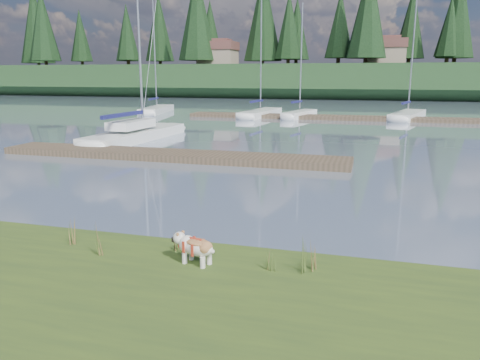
% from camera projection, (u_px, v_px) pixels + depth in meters
% --- Properties ---
extents(ground, '(200.00, 200.00, 0.00)m').
position_uv_depth(ground, '(316.00, 119.00, 39.53)').
color(ground, gray).
rests_on(ground, ground).
extents(ridge, '(200.00, 20.00, 5.00)m').
position_uv_depth(ridge, '(347.00, 82.00, 79.32)').
color(ridge, '#1A3319').
rests_on(ridge, ground).
extents(bulldog, '(0.90, 0.51, 0.53)m').
position_uv_depth(bulldog, '(195.00, 246.00, 8.33)').
color(bulldog, silver).
rests_on(bulldog, bank).
extents(sailboat_main, '(2.38, 9.79, 13.88)m').
position_uv_depth(sailboat_main, '(143.00, 131.00, 27.26)').
color(sailboat_main, white).
rests_on(sailboat_main, ground).
extents(dock_near, '(16.00, 2.00, 0.30)m').
position_uv_depth(dock_near, '(169.00, 155.00, 20.86)').
color(dock_near, '#4C3D2C').
rests_on(dock_near, ground).
extents(dock_far, '(26.00, 2.20, 0.30)m').
position_uv_depth(dock_far, '(340.00, 118.00, 38.97)').
color(dock_far, '#4C3D2C').
rests_on(dock_far, ground).
extents(sailboat_bg_0, '(3.22, 8.63, 12.22)m').
position_uv_depth(sailboat_bg_0, '(159.00, 109.00, 46.63)').
color(sailboat_bg_0, white).
rests_on(sailboat_bg_0, ground).
extents(sailboat_bg_1, '(2.58, 8.60, 12.57)m').
position_uv_depth(sailboat_bg_1, '(263.00, 112.00, 42.51)').
color(sailboat_bg_1, white).
rests_on(sailboat_bg_1, ground).
extents(sailboat_bg_2, '(2.57, 6.38, 9.60)m').
position_uv_depth(sailboat_bg_2, '(302.00, 113.00, 41.09)').
color(sailboat_bg_2, white).
rests_on(sailboat_bg_2, ground).
extents(sailboat_bg_3, '(3.79, 8.86, 12.71)m').
position_uv_depth(sailboat_bg_3, '(409.00, 114.00, 40.36)').
color(sailboat_bg_3, white).
rests_on(sailboat_bg_3, ground).
extents(weed_0, '(0.17, 0.14, 0.65)m').
position_uv_depth(weed_0, '(98.00, 242.00, 8.70)').
color(weed_0, '#475B23').
rests_on(weed_0, bank).
extents(weed_1, '(0.17, 0.14, 0.47)m').
position_uv_depth(weed_1, '(176.00, 240.00, 9.01)').
color(weed_1, '#475B23').
rests_on(weed_1, bank).
extents(weed_2, '(0.17, 0.14, 0.72)m').
position_uv_depth(weed_2, '(306.00, 256.00, 7.94)').
color(weed_2, '#475B23').
rests_on(weed_2, bank).
extents(weed_3, '(0.17, 0.14, 0.64)m').
position_uv_depth(weed_3, '(74.00, 231.00, 9.30)').
color(weed_3, '#475B23').
rests_on(weed_3, bank).
extents(weed_4, '(0.17, 0.14, 0.48)m').
position_uv_depth(weed_4, '(272.00, 259.00, 8.09)').
color(weed_4, '#475B23').
rests_on(weed_4, bank).
extents(weed_5, '(0.17, 0.14, 0.58)m').
position_uv_depth(weed_5, '(312.00, 255.00, 8.15)').
color(weed_5, '#475B23').
rests_on(weed_5, bank).
extents(mud_lip, '(60.00, 0.50, 0.14)m').
position_uv_depth(mud_lip, '(135.00, 249.00, 9.87)').
color(mud_lip, '#33281C').
rests_on(mud_lip, ground).
extents(conifer_0, '(5.72, 5.72, 14.15)m').
position_uv_depth(conifer_0, '(43.00, 25.00, 86.12)').
color(conifer_0, '#382619').
rests_on(conifer_0, ridge).
extents(conifer_1, '(4.40, 4.40, 11.30)m').
position_uv_depth(conifer_1, '(127.00, 32.00, 86.17)').
color(conifer_1, '#382619').
rests_on(conifer_1, ridge).
extents(conifer_2, '(6.60, 6.60, 16.05)m').
position_uv_depth(conifer_2, '(197.00, 15.00, 78.86)').
color(conifer_2, '#382619').
rests_on(conifer_2, ridge).
extents(conifer_3, '(4.84, 4.84, 12.25)m').
position_uv_depth(conifer_3, '(289.00, 26.00, 79.01)').
color(conifer_3, '#382619').
rests_on(conifer_3, ridge).
extents(conifer_4, '(6.16, 6.16, 15.10)m').
position_uv_depth(conifer_4, '(368.00, 10.00, 69.62)').
color(conifer_4, '#382619').
rests_on(conifer_4, ridge).
extents(conifer_5, '(3.96, 3.96, 10.35)m').
position_uv_depth(conifer_5, '(450.00, 26.00, 70.67)').
color(conifer_5, '#382619').
rests_on(conifer_5, ridge).
extents(house_0, '(6.30, 5.30, 4.65)m').
position_uv_depth(house_0, '(218.00, 53.00, 81.31)').
color(house_0, gray).
rests_on(house_0, ridge).
extents(house_1, '(6.30, 5.30, 4.65)m').
position_uv_depth(house_1, '(386.00, 51.00, 74.79)').
color(house_1, gray).
rests_on(house_1, ridge).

